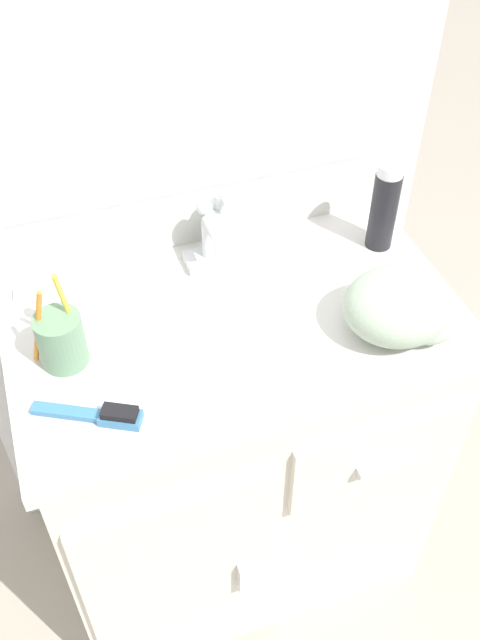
# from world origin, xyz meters

# --- Properties ---
(ground_plane) EXTENTS (6.00, 6.00, 0.00)m
(ground_plane) POSITION_xyz_m (0.00, 0.00, 0.00)
(ground_plane) COLOR #ADA393
(wall_back) EXTENTS (0.99, 0.08, 2.20)m
(wall_back) POSITION_xyz_m (0.00, 0.30, 1.10)
(wall_back) COLOR silver
(wall_back) RESTS_ON ground_plane
(vanity) EXTENTS (0.81, 0.51, 0.82)m
(vanity) POSITION_xyz_m (-0.00, -0.00, 0.43)
(vanity) COLOR silver
(vanity) RESTS_ON ground_plane
(backsplash) EXTENTS (0.81, 0.02, 0.11)m
(backsplash) POSITION_xyz_m (0.00, 0.24, 0.87)
(backsplash) COLOR silver
(backsplash) RESTS_ON vanity
(sink_faucet) EXTENTS (0.09, 0.09, 0.14)m
(sink_faucet) POSITION_xyz_m (0.00, 0.16, 0.87)
(sink_faucet) COLOR silver
(sink_faucet) RESTS_ON vanity
(toothbrush_cup) EXTENTS (0.10, 0.08, 0.19)m
(toothbrush_cup) POSITION_xyz_m (-0.30, 0.00, 0.87)
(toothbrush_cup) COLOR gray
(toothbrush_cup) RESTS_ON vanity
(soap_dispenser) EXTENTS (0.07, 0.07, 0.15)m
(soap_dispenser) POSITION_xyz_m (0.03, 0.18, 0.88)
(soap_dispenser) COLOR silver
(soap_dispenser) RESTS_ON vanity
(shaving_cream_can) EXTENTS (0.05, 0.05, 0.18)m
(shaving_cream_can) POSITION_xyz_m (0.34, 0.11, 0.91)
(shaving_cream_can) COLOR black
(shaving_cream_can) RESTS_ON vanity
(hairbrush) EXTENTS (0.17, 0.11, 0.03)m
(hairbrush) POSITION_xyz_m (-0.27, -0.14, 0.83)
(hairbrush) COLOR teal
(hairbrush) RESTS_ON vanity
(hand_towel) EXTENTS (0.20, 0.17, 0.11)m
(hand_towel) POSITION_xyz_m (0.26, -0.12, 0.87)
(hand_towel) COLOR #A8BCA3
(hand_towel) RESTS_ON vanity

